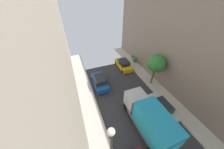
{
  "coord_description": "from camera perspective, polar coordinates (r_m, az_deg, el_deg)",
  "views": [
    {
      "loc": [
        -5.56,
        -1.43,
        12.01
      ],
      "look_at": [
        -0.22,
        12.36,
        0.5
      ],
      "focal_mm": 18.27,
      "sensor_mm": 36.0,
      "label": 1
    }
  ],
  "objects": [
    {
      "name": "sidewalk_right",
      "position": [
        16.0,
        39.32,
        -23.01
      ],
      "size": [
        2.0,
        44.0,
        0.15
      ],
      "primitive_type": "cube",
      "color": "#B7B2A8",
      "rests_on": "ground"
    },
    {
      "name": "potted_plant_5",
      "position": [
        22.71,
        11.31,
        7.49
      ],
      "size": [
        0.74,
        0.74,
        1.12
      ],
      "color": "slate",
      "rests_on": "sidewalk_right"
    },
    {
      "name": "potted_plant_4",
      "position": [
        23.97,
        10.14,
        8.73
      ],
      "size": [
        0.49,
        0.49,
        0.74
      ],
      "color": "#B2A899",
      "rests_on": "sidewalk_right"
    },
    {
      "name": "street_tree_1",
      "position": [
        16.66,
        21.26,
        5.06
      ],
      "size": [
        2.44,
        2.44,
        4.77
      ],
      "color": "brown",
      "rests_on": "sidewalk_right"
    },
    {
      "name": "parked_car_left_3",
      "position": [
        17.17,
        -6.31,
        -3.52
      ],
      "size": [
        1.78,
        4.2,
        1.57
      ],
      "color": "#194799",
      "rests_on": "ground"
    },
    {
      "name": "lamp_post",
      "position": [
        8.32,
        -0.35,
        -32.59
      ],
      "size": [
        0.44,
        0.44,
        6.2
      ],
      "color": "#333338",
      "rests_on": "sidewalk_left"
    },
    {
      "name": "parked_car_right_2",
      "position": [
        15.04,
        23.15,
        -15.08
      ],
      "size": [
        1.78,
        4.2,
        1.57
      ],
      "color": "silver",
      "rests_on": "ground"
    },
    {
      "name": "parked_car_right_3",
      "position": [
        20.94,
        5.73,
        5.05
      ],
      "size": [
        1.78,
        4.2,
        1.57
      ],
      "color": "gold",
      "rests_on": "ground"
    },
    {
      "name": "delivery_truck",
      "position": [
        12.43,
        18.06,
        -20.4
      ],
      "size": [
        2.26,
        6.6,
        3.38
      ],
      "color": "#4C4C51",
      "rests_on": "ground"
    }
  ]
}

